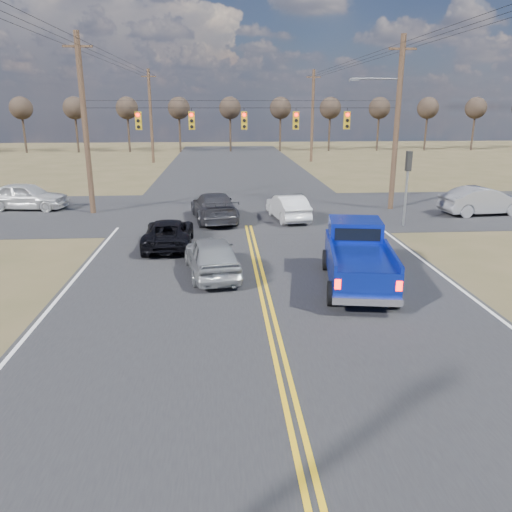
{
  "coord_description": "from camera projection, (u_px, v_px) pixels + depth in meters",
  "views": [
    {
      "loc": [
        -1.37,
        -11.67,
        6.06
      ],
      "look_at": [
        -0.32,
        3.5,
        1.5
      ],
      "focal_mm": 35.0,
      "sensor_mm": 36.0,
      "label": 1
    }
  ],
  "objects": [
    {
      "name": "pickup_truck",
      "position": [
        358.0,
        258.0,
        17.38
      ],
      "size": [
        2.92,
        5.83,
        2.09
      ],
      "rotation": [
        0.0,
        0.0,
        -0.16
      ],
      "color": "black",
      "rests_on": "ground"
    },
    {
      "name": "treeline",
      "position": [
        239.0,
        112.0,
        37.11
      ],
      "size": [
        87.0,
        117.8,
        7.4
      ],
      "color": "#33261C",
      "rests_on": "ground"
    },
    {
      "name": "white_car_queue",
      "position": [
        288.0,
        207.0,
        27.74
      ],
      "size": [
        2.11,
        4.44,
        1.41
      ],
      "primitive_type": "imported",
      "rotation": [
        0.0,
        0.0,
        3.29
      ],
      "color": "silver",
      "rests_on": "ground"
    },
    {
      "name": "road_main",
      "position": [
        253.0,
        246.0,
        22.54
      ],
      "size": [
        14.0,
        120.0,
        0.02
      ],
      "primitive_type": "cube",
      "color": "#28282B",
      "rests_on": "ground"
    },
    {
      "name": "signal_gantry",
      "position": [
        253.0,
        125.0,
        28.56
      ],
      "size": [
        19.6,
        4.83,
        10.0
      ],
      "color": "#473323",
      "rests_on": "ground"
    },
    {
      "name": "silver_suv",
      "position": [
        212.0,
        256.0,
        18.53
      ],
      "size": [
        2.43,
        4.61,
        1.49
      ],
      "primitive_type": "imported",
      "rotation": [
        0.0,
        0.0,
        3.3
      ],
      "color": "gray",
      "rests_on": "ground"
    },
    {
      "name": "road_cross",
      "position": [
        245.0,
        211.0,
        30.18
      ],
      "size": [
        120.0,
        12.0,
        0.02
      ],
      "primitive_type": "cube",
      "color": "#28282B",
      "rests_on": "ground"
    },
    {
      "name": "ground",
      "position": [
        277.0,
        349.0,
        12.98
      ],
      "size": [
        160.0,
        160.0,
        0.0
      ],
      "primitive_type": "plane",
      "color": "brown",
      "rests_on": "ground"
    },
    {
      "name": "cross_car_west",
      "position": [
        26.0,
        196.0,
        30.44
      ],
      "size": [
        2.52,
        5.05,
        1.65
      ],
      "primitive_type": "imported",
      "rotation": [
        0.0,
        0.0,
        1.45
      ],
      "color": "silver",
      "rests_on": "ground"
    },
    {
      "name": "cross_car_east_near",
      "position": [
        483.0,
        201.0,
        28.97
      ],
      "size": [
        2.26,
        5.09,
        1.62
      ],
      "primitive_type": "imported",
      "rotation": [
        0.0,
        0.0,
        1.68
      ],
      "color": "gray",
      "rests_on": "ground"
    },
    {
      "name": "utility_poles",
      "position": [
        245.0,
        122.0,
        27.73
      ],
      "size": [
        19.6,
        58.32,
        10.0
      ],
      "color": "#473323",
      "rests_on": "ground"
    },
    {
      "name": "black_suv",
      "position": [
        169.0,
        233.0,
        22.32
      ],
      "size": [
        2.21,
        4.6,
        1.27
      ],
      "primitive_type": "imported",
      "rotation": [
        0.0,
        0.0,
        3.17
      ],
      "color": "black",
      "rests_on": "ground"
    },
    {
      "name": "dgrey_car_queue",
      "position": [
        214.0,
        207.0,
        27.45
      ],
      "size": [
        2.97,
        5.65,
        1.56
      ],
      "primitive_type": "imported",
      "rotation": [
        0.0,
        0.0,
        3.29
      ],
      "color": "#35353B",
      "rests_on": "ground"
    }
  ]
}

